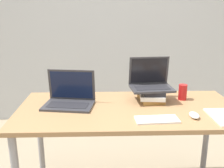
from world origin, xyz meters
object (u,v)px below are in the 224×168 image
at_px(laptop_on_books, 151,82).
at_px(soda_can, 183,92).
at_px(mouse, 194,115).
at_px(wireless_keyboard, 157,119).
at_px(laptop_left, 70,98).
at_px(book_stack, 152,95).

xyz_separation_m(laptop_on_books, soda_can, (0.26, -0.00, -0.08)).
relative_size(laptop_on_books, soda_can, 2.76).
bearing_deg(mouse, wireless_keyboard, -171.23).
xyz_separation_m(laptop_left, laptop_on_books, (0.62, 0.10, 0.09)).
relative_size(mouse, soda_can, 0.85).
bearing_deg(book_stack, mouse, -57.12).
height_order(laptop_on_books, wireless_keyboard, laptop_on_books).
relative_size(laptop_left, soda_can, 3.19).
height_order(book_stack, laptop_on_books, laptop_on_books).
distance_m(wireless_keyboard, mouse, 0.26).
xyz_separation_m(book_stack, soda_can, (0.25, 0.02, 0.01)).
height_order(wireless_keyboard, soda_can, soda_can).
distance_m(mouse, soda_can, 0.36).
distance_m(laptop_on_books, mouse, 0.45).
relative_size(book_stack, wireless_keyboard, 0.97).
bearing_deg(mouse, laptop_left, 162.69).
bearing_deg(soda_can, laptop_left, -173.97).
height_order(laptop_left, mouse, laptop_left).
distance_m(laptop_on_books, soda_can, 0.27).
distance_m(laptop_left, laptop_on_books, 0.63).
bearing_deg(mouse, laptop_on_books, 122.57).
height_order(laptop_left, soda_can, laptop_left).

